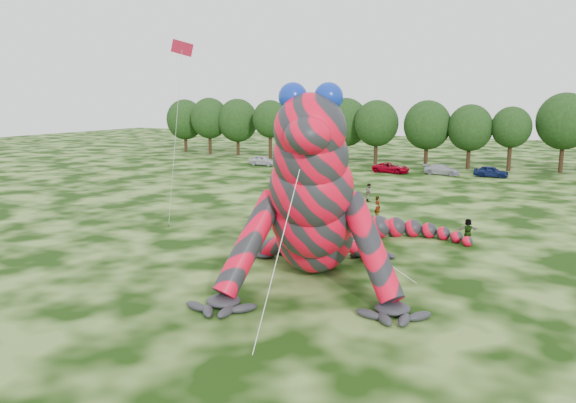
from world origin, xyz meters
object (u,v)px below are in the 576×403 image
at_px(tree_4, 308,131).
at_px(spectator_5, 468,230).
at_px(inflatable_gecko, 317,178).
at_px(spectator_0, 377,207).
at_px(tree_2, 238,127).
at_px(tree_7, 427,134).
at_px(flying_kite, 181,61).
at_px(car_2, 391,168).
at_px(tree_6, 376,132).
at_px(car_1, 315,163).
at_px(tree_3, 270,129).
at_px(tree_10, 564,133).
at_px(tree_0, 185,126).
at_px(tree_1, 210,126).
at_px(car_0, 263,160).
at_px(tree_9, 511,139).
at_px(spectator_1, 369,193).
at_px(car_3, 442,170).
at_px(tree_8, 470,137).
at_px(spectator_4, 323,178).
at_px(tree_5, 345,130).
at_px(car_4, 491,172).

relative_size(tree_4, spectator_5, 5.50).
height_order(inflatable_gecko, spectator_0, inflatable_gecko).
xyz_separation_m(tree_2, tree_7, (32.94, -1.96, -0.08)).
xyz_separation_m(flying_kite, tree_2, (-27.45, 50.82, -7.46)).
bearing_deg(car_2, tree_6, 36.89).
xyz_separation_m(car_1, spectator_5, (26.27, -32.48, 0.13)).
height_order(inflatable_gecko, tree_7, inflatable_gecko).
bearing_deg(tree_6, tree_3, 178.79).
bearing_deg(tree_10, tree_0, 179.39).
relative_size(tree_10, spectator_5, 6.37).
distance_m(tree_1, car_0, 20.08).
distance_m(tree_6, tree_9, 18.64).
relative_size(tree_7, car_0, 2.20).
xyz_separation_m(tree_9, car_1, (-24.62, -9.46, -3.64)).
distance_m(tree_0, tree_3, 18.97).
bearing_deg(tree_9, car_1, -158.98).
xyz_separation_m(spectator_1, spectator_5, (11.10, -11.57, -0.04)).
xyz_separation_m(car_0, car_3, (25.58, 1.69, -0.07)).
bearing_deg(tree_9, tree_8, -176.11).
bearing_deg(car_0, spectator_4, -128.70).
distance_m(tree_4, car_0, 11.95).
bearing_deg(tree_2, tree_5, -0.94).
height_order(tree_3, tree_4, tree_3).
height_order(flying_kite, tree_5, flying_kite).
bearing_deg(car_3, tree_3, 78.16).
height_order(tree_6, spectator_4, tree_6).
bearing_deg(car_2, car_1, 97.95).
xyz_separation_m(spectator_0, spectator_5, (7.96, -4.56, -0.11)).
distance_m(tree_0, tree_2, 11.55).
height_order(tree_8, car_1, tree_8).
bearing_deg(spectator_1, tree_0, 22.93).
relative_size(tree_1, spectator_4, 5.33).
xyz_separation_m(tree_6, tree_10, (24.95, 1.89, 0.51)).
bearing_deg(tree_10, tree_8, -172.19).
xyz_separation_m(car_1, car_3, (17.39, 1.38, -0.03)).
relative_size(flying_kite, tree_1, 1.43).
distance_m(car_4, spectator_1, 24.29).
xyz_separation_m(tree_9, car_0, (-32.81, -9.76, -3.61)).
bearing_deg(spectator_1, tree_6, -14.98).
bearing_deg(flying_kite, tree_9, 71.40).
xyz_separation_m(car_2, spectator_0, (7.32, -28.19, 0.25)).
distance_m(tree_5, tree_7, 13.15).
height_order(tree_0, tree_3, tree_0).
xyz_separation_m(tree_7, car_0, (-21.66, -9.22, -4.00)).
height_order(inflatable_gecko, tree_2, inflatable_gecko).
height_order(tree_0, tree_9, tree_0).
height_order(car_4, spectator_4, spectator_4).
height_order(tree_5, car_3, tree_5).
xyz_separation_m(tree_2, tree_5, (19.89, -0.33, 0.08)).
relative_size(tree_6, car_4, 2.27).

